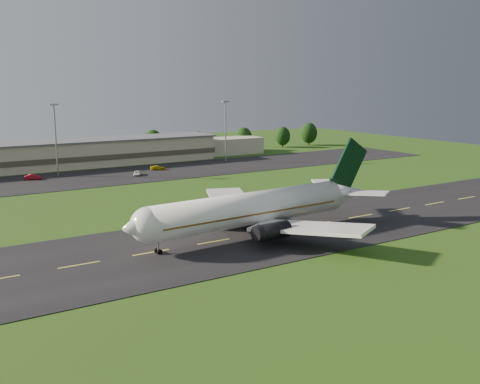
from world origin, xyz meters
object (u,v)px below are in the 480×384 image
light_mast_east (226,124)px  service_vehicle_b (33,177)px  service_vehicle_c (137,173)px  terminal (49,156)px  service_vehicle_d (158,168)px  airliner (255,209)px  light_mast_centre (55,131)px

light_mast_east → service_vehicle_b: size_ratio=4.64×
service_vehicle_b → service_vehicle_c: (26.81, -8.21, -0.11)m
terminal → light_mast_east: light_mast_east is taller
service_vehicle_d → service_vehicle_b: bearing=106.1°
terminal → light_mast_east: (53.60, -16.18, 8.75)m
terminal → service_vehicle_c: (18.07, -27.03, -3.28)m
terminal → airliner: bearing=-82.5°
terminal → light_mast_centre: (-1.40, -16.18, 8.75)m
service_vehicle_b → service_vehicle_d: service_vehicle_b is taller
service_vehicle_b → service_vehicle_c: size_ratio=0.99×
airliner → light_mast_east: light_mast_east is taller
service_vehicle_b → light_mast_east: bearing=-72.8°
service_vehicle_d → light_mast_centre: bearing=100.0°
terminal → service_vehicle_d: bearing=-37.8°
light_mast_centre → service_vehicle_d: bearing=-9.5°
airliner → service_vehicle_d: airliner is taller
terminal → service_vehicle_b: (-8.74, -18.82, -3.17)m
light_mast_centre → terminal: bearing=85.0°
airliner → light_mast_centre: light_mast_centre is taller
service_vehicle_c → service_vehicle_d: 10.78m
light_mast_centre → light_mast_east: 55.00m
service_vehicle_c → service_vehicle_d: size_ratio=0.98×
terminal → service_vehicle_c: size_ratio=32.88×
service_vehicle_c → light_mast_centre: bearing=175.6°
terminal → service_vehicle_c: 32.68m
service_vehicle_b → service_vehicle_d: (35.72, -2.14, -0.07)m
light_mast_centre → service_vehicle_d: light_mast_centre is taller
light_mast_east → light_mast_centre: bearing=180.0°
terminal → light_mast_east: bearing=-16.8°
service_vehicle_b → terminal: bearing=-10.1°
light_mast_east → service_vehicle_b: 63.52m
light_mast_centre → light_mast_east: bearing=0.0°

